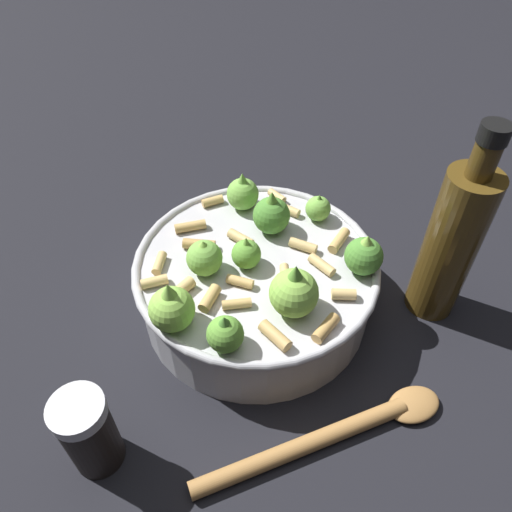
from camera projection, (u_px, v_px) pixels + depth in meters
ground_plane at (256, 304)px, 0.56m from camera, size 2.40×2.40×0.00m
cooking_pan at (256, 280)px, 0.52m from camera, size 0.25×0.26×0.13m
pepper_shaker at (89, 433)px, 0.40m from camera, size 0.05×0.05×0.09m
olive_oil_bottle at (452, 242)px, 0.49m from camera, size 0.05×0.05×0.23m
wooden_spoon at (338, 432)px, 0.44m from camera, size 0.14×0.23×0.02m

